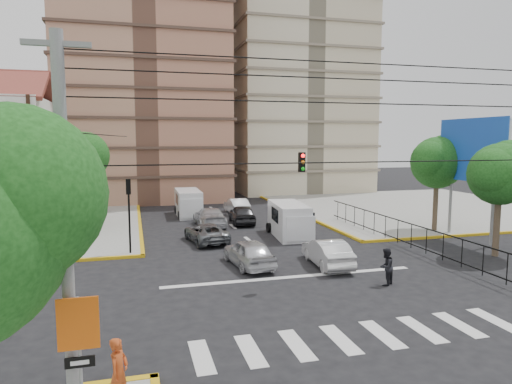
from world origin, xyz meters
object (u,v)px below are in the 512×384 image
object	(u,v)px
car_silver_front_left	(249,253)
pedestrian_sw_corner	(119,372)
pedestrian_crosswalk	(386,267)
district_sign	(79,336)
van_left_lane	(189,204)
van_right_lane	(290,221)
car_white_front_right	(327,252)
traffic_light_nw	(129,203)

from	to	relation	value
car_silver_front_left	pedestrian_sw_corner	xyz separation A→B (m)	(-6.42, -12.02, 0.28)
pedestrian_crosswalk	district_sign	bearing A→B (deg)	-3.71
district_sign	van_left_lane	distance (m)	30.69
van_left_lane	pedestrian_crosswalk	xyz separation A→B (m)	(6.62, -21.97, -0.24)
van_right_lane	car_white_front_right	world-z (taller)	van_right_lane
traffic_light_nw	car_silver_front_left	distance (m)	7.82
pedestrian_sw_corner	car_white_front_right	bearing A→B (deg)	-16.19
traffic_light_nw	car_white_front_right	bearing A→B (deg)	-26.39
car_silver_front_left	pedestrian_sw_corner	distance (m)	13.63
traffic_light_nw	van_left_lane	xyz separation A→B (m)	(5.02, 13.02, -1.98)
district_sign	traffic_light_nw	bearing A→B (deg)	86.64
traffic_light_nw	van_right_lane	world-z (taller)	traffic_light_nw
car_silver_front_left	traffic_light_nw	bearing A→B (deg)	-40.05
van_left_lane	traffic_light_nw	bearing A→B (deg)	-110.50
district_sign	pedestrian_crosswalk	xyz separation A→B (m)	(12.64, 8.09, -1.57)
district_sign	pedestrian_crosswalk	distance (m)	15.09
van_right_lane	car_white_front_right	distance (m)	7.54
pedestrian_crosswalk	traffic_light_nw	bearing A→B (deg)	-73.87
district_sign	car_white_front_right	xyz separation A→B (m)	(11.35, 11.90, -1.71)
car_silver_front_left	car_white_front_right	xyz separation A→B (m)	(4.14, -1.01, -0.02)
van_left_lane	car_silver_front_left	xyz separation A→B (m)	(1.19, -17.15, -0.37)
van_right_lane	pedestrian_sw_corner	size ratio (longest dim) A/B	3.04
district_sign	van_right_lane	distance (m)	22.79
pedestrian_sw_corner	district_sign	bearing A→B (deg)	166.13
car_white_front_right	pedestrian_crosswalk	world-z (taller)	pedestrian_crosswalk
van_left_lane	car_silver_front_left	size ratio (longest dim) A/B	1.16
traffic_light_nw	pedestrian_crosswalk	bearing A→B (deg)	-37.54
car_silver_front_left	van_right_lane	bearing A→B (deg)	-131.97
traffic_light_nw	district_sign	world-z (taller)	traffic_light_nw
van_right_lane	van_left_lane	world-z (taller)	van_right_lane
traffic_light_nw	car_white_front_right	world-z (taller)	traffic_light_nw
traffic_light_nw	car_white_front_right	xyz separation A→B (m)	(10.35, -5.14, -2.37)
van_left_lane	car_white_front_right	xyz separation A→B (m)	(5.33, -18.16, -0.39)
traffic_light_nw	van_right_lane	distance (m)	11.29
car_silver_front_left	pedestrian_crosswalk	size ratio (longest dim) A/B	2.51
van_left_lane	car_silver_front_left	distance (m)	17.20
car_silver_front_left	pedestrian_crosswalk	bearing A→B (deg)	132.02
van_right_lane	pedestrian_sw_corner	distance (m)	21.58
van_right_lane	car_silver_front_left	distance (m)	8.01
traffic_light_nw	car_silver_front_left	world-z (taller)	traffic_light_nw
pedestrian_sw_corner	van_right_lane	bearing A→B (deg)	-3.25
pedestrian_crosswalk	pedestrian_sw_corner	bearing A→B (deg)	-5.06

